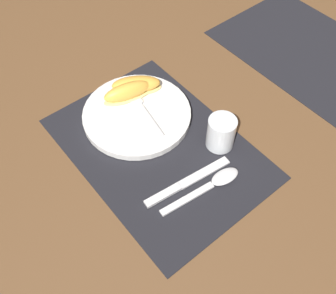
{
  "coord_description": "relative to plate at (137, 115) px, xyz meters",
  "views": [
    {
      "loc": [
        0.41,
        -0.31,
        0.7
      ],
      "look_at": [
        0.02,
        0.01,
        0.02
      ],
      "focal_mm": 42.0,
      "sensor_mm": 36.0,
      "label": 1
    }
  ],
  "objects": [
    {
      "name": "citrus_wedge_0",
      "position": [
        -0.06,
        0.04,
        0.02
      ],
      "size": [
        0.11,
        0.13,
        0.03
      ],
      "color": "#F4DB84",
      "rests_on": "plate"
    },
    {
      "name": "placemat",
      "position": [
        0.1,
        -0.02,
        -0.01
      ],
      "size": [
        0.47,
        0.33,
        0.0
      ],
      "color": "black",
      "rests_on": "ground_plane"
    },
    {
      "name": "fork",
      "position": [
        -0.01,
        0.02,
        0.01
      ],
      "size": [
        0.18,
        0.05,
        0.0
      ],
      "color": "silver",
      "rests_on": "plate"
    },
    {
      "name": "citrus_wedge_1",
      "position": [
        -0.05,
        0.01,
        0.03
      ],
      "size": [
        0.07,
        0.13,
        0.04
      ],
      "color": "#F4DB84",
      "rests_on": "plate"
    },
    {
      "name": "placemat_far",
      "position": [
        0.1,
        0.5,
        -0.01
      ],
      "size": [
        0.47,
        0.33,
        0.0
      ],
      "color": "black",
      "rests_on": "ground_plane"
    },
    {
      "name": "juice_glass",
      "position": [
        0.18,
        0.09,
        0.03
      ],
      "size": [
        0.06,
        0.06,
        0.08
      ],
      "color": "silver",
      "rests_on": "placemat"
    },
    {
      "name": "ground_plane",
      "position": [
        0.1,
        -0.02,
        -0.01
      ],
      "size": [
        3.0,
        3.0,
        0.0
      ],
      "primitive_type": "plane",
      "color": "brown"
    },
    {
      "name": "spoon",
      "position": [
        0.25,
        0.02,
        -0.0
      ],
      "size": [
        0.05,
        0.19,
        0.01
      ],
      "color": "silver",
      "rests_on": "placemat"
    },
    {
      "name": "knife",
      "position": [
        0.21,
        -0.03,
        -0.01
      ],
      "size": [
        0.04,
        0.2,
        0.01
      ],
      "color": "silver",
      "rests_on": "placemat"
    },
    {
      "name": "plate",
      "position": [
        0.0,
        0.0,
        0.0
      ],
      "size": [
        0.25,
        0.25,
        0.02
      ],
      "color": "white",
      "rests_on": "placemat"
    }
  ]
}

